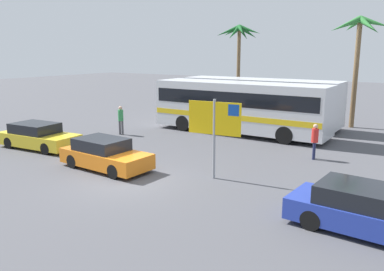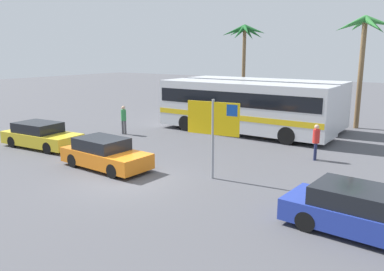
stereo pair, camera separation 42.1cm
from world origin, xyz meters
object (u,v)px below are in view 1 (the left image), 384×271
at_px(bus_front_coach, 239,105).
at_px(car_orange, 105,154).
at_px(ferry_sign, 215,122).
at_px(pedestrian_near_sign, 315,139).
at_px(pedestrian_crossing_lot, 121,118).
at_px(bus_rear_coach, 259,99).
at_px(car_yellow, 38,136).
at_px(car_blue, 368,211).

height_order(bus_front_coach, car_orange, bus_front_coach).
xyz_separation_m(bus_front_coach, ferry_sign, (3.18, -8.49, 0.54)).
bearing_deg(pedestrian_near_sign, pedestrian_crossing_lot, -7.99).
relative_size(bus_rear_coach, car_orange, 2.56).
height_order(bus_rear_coach, pedestrian_crossing_lot, bus_rear_coach).
bearing_deg(car_orange, pedestrian_near_sign, 45.04).
bearing_deg(bus_rear_coach, car_yellow, -119.01).
distance_m(ferry_sign, car_yellow, 10.50).
relative_size(car_orange, pedestrian_near_sign, 2.52).
distance_m(ferry_sign, pedestrian_crossing_lot, 10.16).
bearing_deg(pedestrian_near_sign, car_orange, 30.42).
relative_size(car_yellow, car_blue, 1.01).
distance_m(bus_rear_coach, pedestrian_near_sign, 8.99).
relative_size(car_yellow, pedestrian_crossing_lot, 2.60).
relative_size(ferry_sign, pedestrian_near_sign, 1.89).
bearing_deg(pedestrian_near_sign, ferry_sign, 52.12).
height_order(bus_rear_coach, car_blue, bus_rear_coach).
xyz_separation_m(ferry_sign, car_blue, (5.98, -1.82, -1.69)).
bearing_deg(car_yellow, car_blue, -8.83).
relative_size(bus_rear_coach, car_yellow, 2.39).
bearing_deg(bus_rear_coach, bus_front_coach, -86.72).
height_order(car_orange, pedestrian_near_sign, pedestrian_near_sign).
bearing_deg(bus_front_coach, car_orange, -98.62).
height_order(car_orange, car_yellow, same).
relative_size(car_yellow, pedestrian_near_sign, 2.70).
distance_m(bus_front_coach, car_blue, 13.84).
bearing_deg(car_orange, pedestrian_crossing_lot, 130.44).
bearing_deg(bus_front_coach, bus_rear_coach, 93.28).
relative_size(bus_rear_coach, pedestrian_near_sign, 6.46).
distance_m(bus_front_coach, car_orange, 10.10).
height_order(ferry_sign, pedestrian_near_sign, ferry_sign).
relative_size(ferry_sign, car_yellow, 0.70).
distance_m(bus_rear_coach, car_yellow, 14.42).
distance_m(car_blue, pedestrian_crossing_lot, 16.29).
xyz_separation_m(car_blue, pedestrian_near_sign, (-3.51, 6.91, 0.36)).
distance_m(car_yellow, car_blue, 16.36).
bearing_deg(car_blue, car_orange, -178.47).
bearing_deg(pedestrian_near_sign, bus_rear_coach, -61.23).
bearing_deg(bus_front_coach, ferry_sign, -69.48).
distance_m(bus_rear_coach, car_blue, 16.62).
xyz_separation_m(car_blue, pedestrian_crossing_lot, (-15.10, 6.10, 0.40)).
distance_m(pedestrian_near_sign, pedestrian_crossing_lot, 11.62).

